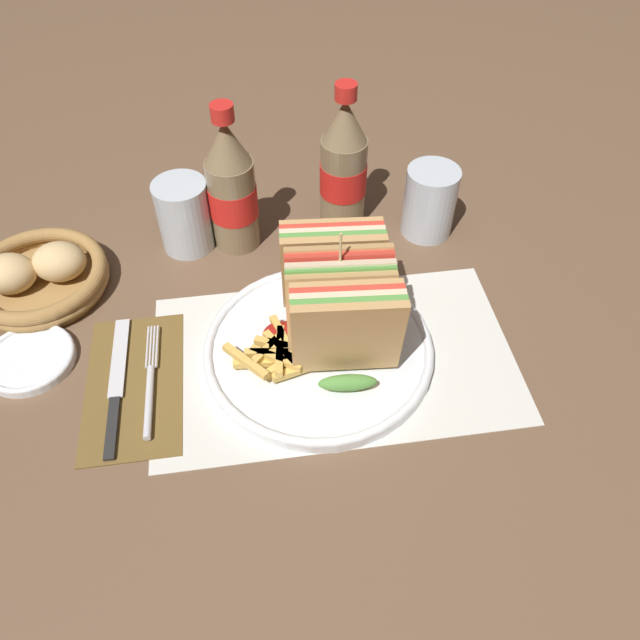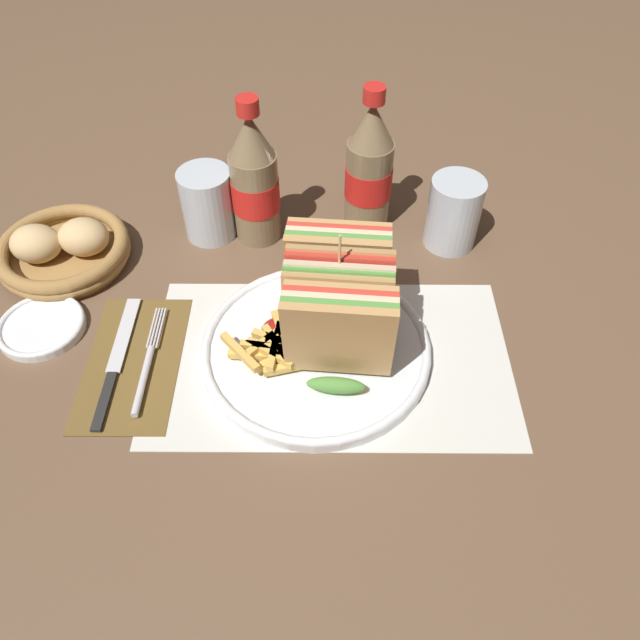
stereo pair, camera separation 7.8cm
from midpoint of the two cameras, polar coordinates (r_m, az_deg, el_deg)
The scene contains 15 objects.
ground_plane at distance 0.79m, azimuth 2.43°, elevation -3.23°, with size 4.00×4.00×0.00m, color brown.
placemat at distance 0.79m, azimuth 3.78°, elevation -3.73°, with size 0.45×0.27×0.00m.
plate_main at distance 0.79m, azimuth 2.82°, elevation -2.69°, with size 0.29×0.29×0.02m.
club_sandwich at distance 0.74m, azimuth 4.66°, elevation 1.56°, with size 0.13×0.20×0.17m.
fries_pile at distance 0.76m, azimuth -1.28°, elevation -2.76°, with size 0.13×0.10×0.02m.
ketchup_blob at distance 0.78m, azimuth -0.74°, elevation -1.04°, with size 0.05×0.04×0.02m.
napkin at distance 0.81m, azimuth -14.08°, elevation -3.85°, with size 0.12×0.22×0.00m.
fork at distance 0.79m, azimuth -12.93°, elevation -4.53°, with size 0.02×0.17×0.01m.
knife at distance 0.81m, azimuth -15.57°, elevation -3.79°, with size 0.02×0.21×0.00m.
coke_bottle_near at distance 0.90m, azimuth -3.51°, elevation 12.40°, with size 0.07×0.07×0.22m.
coke_bottle_far at distance 0.93m, azimuth 6.97°, elevation 13.39°, with size 0.07×0.07×0.22m.
glass_near at distance 0.94m, azimuth 14.40°, elevation 9.03°, with size 0.08×0.08×0.11m.
glass_far at distance 0.94m, azimuth -7.84°, elevation 10.00°, with size 0.08×0.08×0.11m.
bread_basket at distance 0.95m, azimuth -20.32°, elevation 5.98°, with size 0.19×0.19×0.07m.
side_saucer at distance 0.88m, azimuth -21.87°, elevation -0.66°, with size 0.11×0.11×0.01m.
Camera 2 is at (0.01, -0.50, 0.62)m, focal length 35.00 mm.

